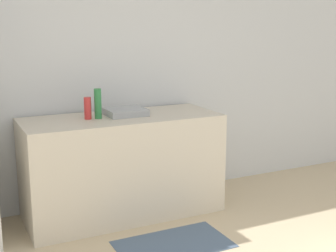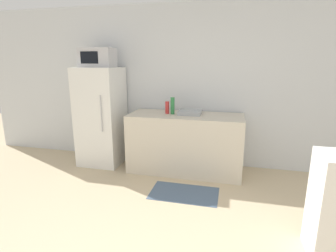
{
  "view_description": "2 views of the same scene",
  "coord_description": "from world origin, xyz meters",
  "views": [
    {
      "loc": [
        -1.54,
        -1.06,
        1.71
      ],
      "look_at": [
        -0.14,
        1.81,
        1.01
      ],
      "focal_mm": 50.0,
      "sensor_mm": 36.0,
      "label": 1
    },
    {
      "loc": [
        0.54,
        -1.13,
        1.7
      ],
      "look_at": [
        -0.27,
        2.15,
        0.86
      ],
      "focal_mm": 28.0,
      "sensor_mm": 36.0,
      "label": 2
    }
  ],
  "objects": [
    {
      "name": "counter",
      "position": [
        -0.14,
        2.75,
        0.45
      ],
      "size": [
        1.74,
        0.71,
        0.91
      ],
      "primitive_type": "cube",
      "color": "beige",
      "rests_on": "ground_plane"
    },
    {
      "name": "wall_back",
      "position": [
        0.0,
        3.16,
        1.3
      ],
      "size": [
        8.0,
        0.06,
        2.6
      ],
      "primitive_type": "cube",
      "color": "silver",
      "rests_on": "ground_plane"
    },
    {
      "name": "bottle_short",
      "position": [
        -0.43,
        2.77,
        1.0
      ],
      "size": [
        0.06,
        0.06,
        0.19
      ],
      "primitive_type": "cylinder",
      "color": "red",
      "rests_on": "counter"
    },
    {
      "name": "kitchen_rug",
      "position": [
        -0.01,
        1.98,
        0.0
      ],
      "size": [
        0.89,
        0.53,
        0.01
      ],
      "primitive_type": "cube",
      "color": "slate",
      "rests_on": "ground_plane"
    },
    {
      "name": "sink_basin",
      "position": [
        -0.08,
        2.79,
        0.94
      ],
      "size": [
        0.34,
        0.3,
        0.06
      ],
      "primitive_type": "cube",
      "color": "#9EA3A8",
      "rests_on": "counter"
    },
    {
      "name": "bottle_tall",
      "position": [
        -0.35,
        2.76,
        1.04
      ],
      "size": [
        0.06,
        0.06,
        0.26
      ],
      "primitive_type": "cylinder",
      "color": "#2D7F42",
      "rests_on": "counter"
    }
  ]
}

